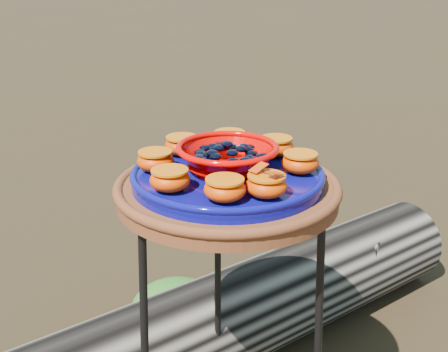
{
  "coord_description": "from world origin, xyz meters",
  "views": [
    {
      "loc": [
        -0.12,
        -1.03,
        1.15
      ],
      "look_at": [
        -0.01,
        0.0,
        0.75
      ],
      "focal_mm": 45.0,
      "sensor_mm": 36.0,
      "label": 1
    }
  ],
  "objects": [
    {
      "name": "plant_stand",
      "position": [
        0.0,
        0.0,
        0.35
      ],
      "size": [
        0.44,
        0.44,
        0.7
      ],
      "primitive_type": null,
      "color": "black",
      "rests_on": "ground"
    },
    {
      "name": "terracotta_saucer",
      "position": [
        0.0,
        0.0,
        0.72
      ],
      "size": [
        0.44,
        0.44,
        0.04
      ],
      "primitive_type": "cylinder",
      "color": "brown",
      "rests_on": "plant_stand"
    },
    {
      "name": "cobalt_plate",
      "position": [
        0.0,
        0.0,
        0.75
      ],
      "size": [
        0.38,
        0.38,
        0.03
      ],
      "primitive_type": "cylinder",
      "color": "#050963",
      "rests_on": "terracotta_saucer"
    },
    {
      "name": "red_bowl",
      "position": [
        0.0,
        0.0,
        0.79
      ],
      "size": [
        0.19,
        0.19,
        0.05
      ],
      "primitive_type": null,
      "color": "#CE0200",
      "rests_on": "cobalt_plate"
    },
    {
      "name": "glass_gems",
      "position": [
        0.0,
        0.0,
        0.83
      ],
      "size": [
        0.15,
        0.15,
        0.03
      ],
      "primitive_type": null,
      "color": "black",
      "rests_on": "red_bowl"
    },
    {
      "name": "orange_half_0",
      "position": [
        0.05,
        -0.13,
        0.78
      ],
      "size": [
        0.07,
        0.07,
        0.04
      ],
      "primitive_type": "ellipsoid",
      "color": "#BA1D00",
      "rests_on": "cobalt_plate"
    },
    {
      "name": "orange_half_1",
      "position": [
        0.14,
        -0.02,
        0.78
      ],
      "size": [
        0.07,
        0.07,
        0.04
      ],
      "primitive_type": "ellipsoid",
      "color": "#BA1D00",
      "rests_on": "cobalt_plate"
    },
    {
      "name": "orange_half_2",
      "position": [
        0.11,
        0.08,
        0.78
      ],
      "size": [
        0.07,
        0.07,
        0.04
      ],
      "primitive_type": "ellipsoid",
      "color": "#BA1D00",
      "rests_on": "cobalt_plate"
    },
    {
      "name": "orange_half_3",
      "position": [
        0.02,
        0.14,
        0.78
      ],
      "size": [
        0.07,
        0.07,
        0.04
      ],
      "primitive_type": "ellipsoid",
      "color": "#BA1D00",
      "rests_on": "cobalt_plate"
    },
    {
      "name": "orange_half_4",
      "position": [
        -0.08,
        0.11,
        0.78
      ],
      "size": [
        0.07,
        0.07,
        0.04
      ],
      "primitive_type": "ellipsoid",
      "color": "#BA1D00",
      "rests_on": "cobalt_plate"
    },
    {
      "name": "orange_half_5",
      "position": [
        -0.14,
        0.02,
        0.78
      ],
      "size": [
        0.07,
        0.07,
        0.04
      ],
      "primitive_type": "ellipsoid",
      "color": "#BA1D00",
      "rests_on": "cobalt_plate"
    },
    {
      "name": "orange_half_6",
      "position": [
        -0.11,
        -0.08,
        0.78
      ],
      "size": [
        0.07,
        0.07,
        0.04
      ],
      "primitive_type": "ellipsoid",
      "color": "#BA1D00",
      "rests_on": "cobalt_plate"
    },
    {
      "name": "orange_half_7",
      "position": [
        -0.02,
        -0.14,
        0.78
      ],
      "size": [
        0.07,
        0.07,
        0.04
      ],
      "primitive_type": "ellipsoid",
      "color": "#BA1D00",
      "rests_on": "cobalt_plate"
    },
    {
      "name": "butterfly",
      "position": [
        0.05,
        -0.13,
        0.81
      ],
      "size": [
        0.08,
        0.08,
        0.01
      ],
      "primitive_type": null,
      "rotation": [
        0.0,
        0.0,
        0.64
      ],
      "color": "#C53904",
      "rests_on": "orange_half_0"
    },
    {
      "name": "driftwood_log",
      "position": [
        0.14,
        0.43,
        0.14
      ],
      "size": [
        1.54,
        1.13,
        0.29
      ],
      "primitive_type": null,
      "rotation": [
        0.0,
        0.0,
        0.53
      ],
      "color": "black",
      "rests_on": "ground"
    },
    {
      "name": "foliage_back",
      "position": [
        -0.1,
        0.57,
        0.08
      ],
      "size": [
        0.3,
        0.3,
        0.15
      ],
      "primitive_type": "ellipsoid",
      "color": "#165618",
      "rests_on": "ground"
    }
  ]
}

